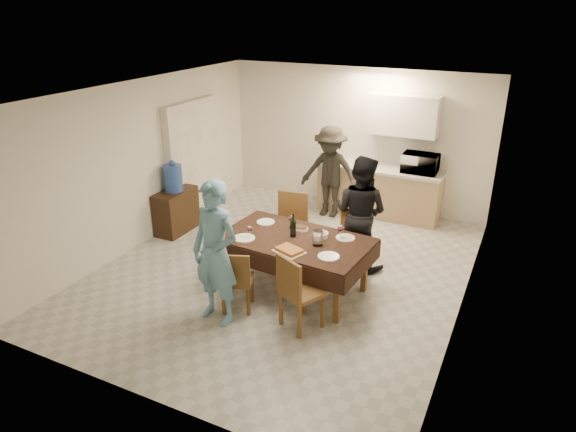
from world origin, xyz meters
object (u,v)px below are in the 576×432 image
object	(u,v)px
console	(176,211)
water_jug	(173,178)
water_pitcher	(318,238)
person_far	(360,213)
savoury_tart	(289,250)
microwave	(420,163)
wine_bottle	(293,225)
dining_table	(295,241)
person_kitchen	(330,172)
person_near	(215,253)

from	to	relation	value
console	water_jug	bearing A→B (deg)	-90.00
water_pitcher	person_far	size ratio (longest dim) A/B	0.12
console	water_pitcher	distance (m)	3.17
savoury_tart	person_far	distance (m)	1.50
water_jug	microwave	distance (m)	4.23
console	microwave	distance (m)	4.29
wine_bottle	dining_table	bearing A→B (deg)	-45.00
console	person_kitchen	bearing A→B (deg)	40.90
person_kitchen	savoury_tart	bearing A→B (deg)	-77.68
wine_bottle	microwave	size ratio (longest dim) A/B	0.54
microwave	person_kitchen	xyz separation A→B (m)	(-1.50, -0.45, -0.24)
savoury_tart	person_near	world-z (taller)	person_near
water_pitcher	person_near	world-z (taller)	person_near
water_pitcher	person_near	xyz separation A→B (m)	(-0.90, -1.00, 0.04)
wine_bottle	water_pitcher	size ratio (longest dim) A/B	1.59
person_far	person_kitchen	xyz separation A→B (m)	(-1.12, 1.62, -0.01)
person_near	water_jug	bearing A→B (deg)	146.02
person_near	person_kitchen	bearing A→B (deg)	98.72
savoury_tart	wine_bottle	bearing A→B (deg)	109.23
person_far	wine_bottle	bearing A→B (deg)	69.07
microwave	water_jug	bearing A→B (deg)	32.17
dining_table	person_kitchen	size ratio (longest dim) A/B	1.23
dining_table	microwave	xyz separation A→B (m)	(0.93, 3.12, 0.35)
water_jug	microwave	bearing A→B (deg)	32.17
person_kitchen	person_far	bearing A→B (deg)	-55.43
dining_table	water_jug	world-z (taller)	water_jug
person_far	person_kitchen	distance (m)	1.97
dining_table	savoury_tart	size ratio (longest dim) A/B	5.57
person_far	water_pitcher	bearing A→B (deg)	89.72
savoury_tart	microwave	bearing A→B (deg)	76.60
console	wine_bottle	distance (m)	2.78
wine_bottle	savoury_tart	size ratio (longest dim) A/B	0.88
microwave	person_near	distance (m)	4.43
dining_table	person_near	size ratio (longest dim) A/B	1.13
person_far	water_jug	bearing A→B (deg)	13.30
wine_bottle	console	bearing A→B (deg)	162.52
water_jug	person_far	distance (m)	3.20
dining_table	person_far	world-z (taller)	person_far
savoury_tart	person_near	size ratio (longest dim) A/B	0.20
wine_bottle	water_pitcher	distance (m)	0.42
water_pitcher	microwave	size ratio (longest dim) A/B	0.34
wine_bottle	microwave	world-z (taller)	microwave
person_far	dining_table	bearing A→B (deg)	72.38
wine_bottle	person_far	size ratio (longest dim) A/B	0.19
dining_table	microwave	distance (m)	3.27
dining_table	wine_bottle	world-z (taller)	wine_bottle
dining_table	wine_bottle	distance (m)	0.21
console	person_far	size ratio (longest dim) A/B	0.47
water_jug	wine_bottle	xyz separation A→B (m)	(2.60, -0.82, -0.03)
water_pitcher	savoury_tart	distance (m)	0.42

